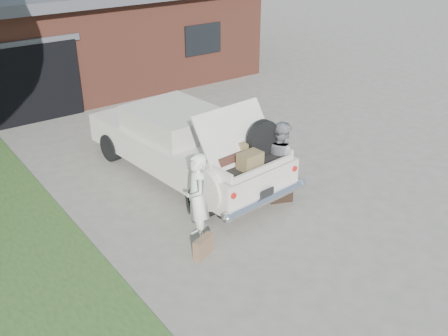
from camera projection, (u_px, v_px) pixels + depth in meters
ground at (242, 231)px, 10.00m from camera, size 90.00×90.00×0.00m
house at (62, 32)px, 18.06m from camera, size 12.80×7.80×3.30m
sedan at (186, 143)px, 11.79m from camera, size 2.52×5.43×2.01m
woman_left at (197, 199)px, 9.38m from camera, size 0.61×0.73×1.72m
woman_right at (281, 159)px, 10.92m from camera, size 0.72×0.88×1.66m
suitcase_left at (204, 246)px, 9.23m from camera, size 0.48×0.30×0.35m
suitcase_right at (281, 194)px, 10.91m from camera, size 0.50×0.32×0.37m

